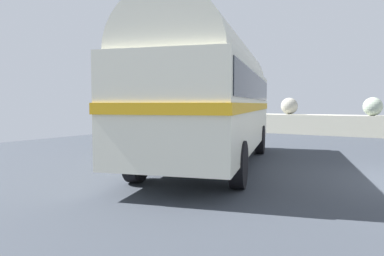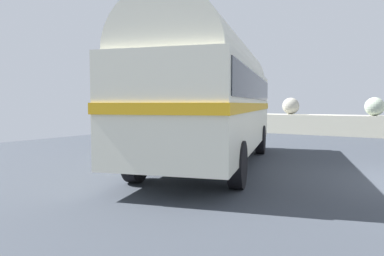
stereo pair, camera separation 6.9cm
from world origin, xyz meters
name	(u,v)px [view 1 (the left image)]	position (x,y,z in m)	size (l,w,h in m)	color
vintage_coach	(212,91)	(-5.44, -0.28, 2.05)	(4.89, 8.91, 3.70)	black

